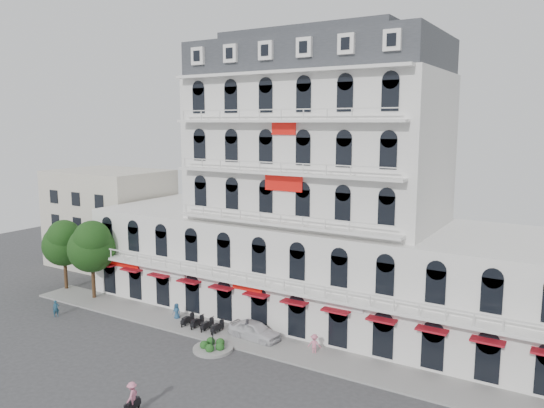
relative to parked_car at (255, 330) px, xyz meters
The scene contains 14 objects.
ground 9.63m from the parked_car, 81.94° to the right, with size 120.00×120.00×0.00m, color #38383A.
sidewalk 1.60m from the parked_car, 20.39° to the right, with size 53.00×4.00×0.16m, color gray.
main_building 12.57m from the parked_car, 81.00° to the left, with size 45.00×15.00×25.80m.
flank_building_west 30.96m from the parked_car, 159.88° to the left, with size 14.00×10.00×12.00m, color beige.
traffic_island 3.91m from the parked_car, 115.32° to the right, with size 3.20×3.20×1.60m.
parked_scooter_row 5.12m from the parked_car, behind, with size 4.40×1.80×1.10m, color black, non-canonical shape.
tree_west_outer 25.02m from the parked_car, behind, with size 4.50×4.48×7.76m.
tree_west_inner 20.20m from the parked_car, behind, with size 4.76×4.76×8.25m.
parked_car is the anchor object (origin of this frame).
rider_center 13.56m from the parked_car, 90.46° to the right, with size 0.91×1.66×2.16m.
pedestrian_left 8.54m from the parked_car, behind, with size 0.76×0.49×1.55m, color navy.
pedestrian_mid 0.61m from the parked_car, 135.82° to the right, with size 1.07×0.45×1.83m, color #58595F.
pedestrian_right 5.56m from the parked_car, ahead, with size 1.06×0.61×1.65m, color #D7728C.
pedestrian_far 19.38m from the parked_car, 164.31° to the right, with size 0.57×0.37×1.55m, color navy.
Camera 1 is at (21.73, -25.50, 17.87)m, focal length 35.00 mm.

